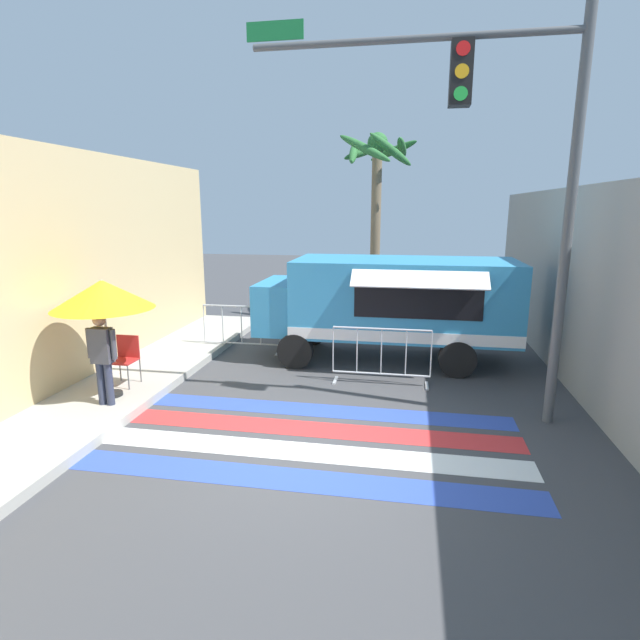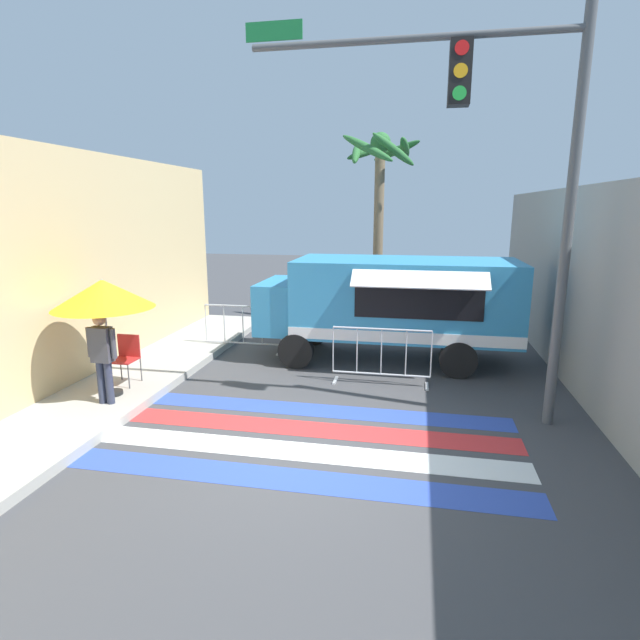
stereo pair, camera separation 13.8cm
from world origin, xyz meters
name	(u,v)px [view 1 (the left image)]	position (x,y,z in m)	size (l,w,h in m)	color
ground_plane	(303,454)	(0.00, 0.00, 0.00)	(60.00, 60.00, 0.00)	#424244
concrete_wall_right	(593,296)	(4.60, 3.00, 1.92)	(0.20, 16.00, 3.84)	gray
crosswalk_painted	(309,440)	(0.00, 0.44, 0.00)	(6.40, 2.84, 0.01)	#334FB2
food_truck	(384,300)	(0.86, 4.80, 1.41)	(5.72, 2.61, 2.32)	#338CBF
traffic_signal_pole	(505,147)	(2.72, 1.79, 4.31)	(5.03, 0.29, 6.29)	#515456
patio_umbrella	(103,295)	(-3.75, 1.22, 1.98)	(1.71, 1.71, 2.08)	black
folding_chair	(125,355)	(-3.83, 1.86, 0.71)	(0.45, 0.45, 0.92)	#4C4C51
vendor_person	(102,354)	(-3.60, 0.84, 1.05)	(0.53, 0.21, 1.58)	#2D3347
barricade_front	(381,356)	(0.91, 3.12, 0.57)	(1.95, 0.44, 1.15)	#B7BABF
barricade_side	(242,329)	(-2.56, 4.83, 0.57)	(1.94, 0.44, 1.15)	#B7BABF
palm_tree	(377,182)	(0.34, 9.09, 4.18)	(2.35, 2.49, 5.60)	#7A664C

